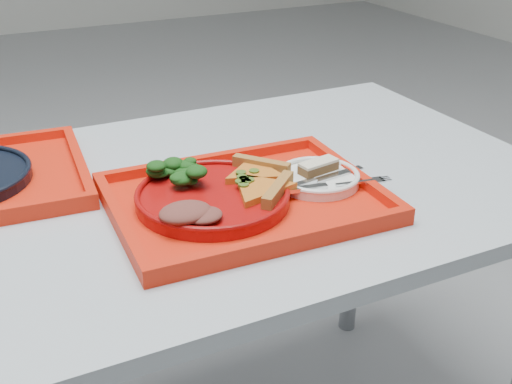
% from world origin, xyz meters
% --- Properties ---
extents(table, '(1.60, 0.80, 0.75)m').
position_xyz_m(table, '(0.00, 0.00, 0.68)').
color(table, '#A7B3BB').
rests_on(table, ground).
extents(tray_main, '(0.46, 0.37, 0.01)m').
position_xyz_m(tray_main, '(0.18, -0.10, 0.76)').
color(tray_main, red).
rests_on(tray_main, table).
extents(dinner_plate, '(0.26, 0.26, 0.02)m').
position_xyz_m(dinner_plate, '(0.12, -0.09, 0.77)').
color(dinner_plate, '#940A09').
rests_on(dinner_plate, tray_main).
extents(side_plate, '(0.15, 0.15, 0.01)m').
position_xyz_m(side_plate, '(0.32, -0.10, 0.77)').
color(side_plate, white).
rests_on(side_plate, tray_main).
extents(pizza_slice_a, '(0.17, 0.17, 0.02)m').
position_xyz_m(pizza_slice_a, '(0.20, -0.12, 0.79)').
color(pizza_slice_a, orange).
rests_on(pizza_slice_a, dinner_plate).
extents(pizza_slice_b, '(0.16, 0.16, 0.02)m').
position_xyz_m(pizza_slice_b, '(0.22, -0.06, 0.79)').
color(pizza_slice_b, orange).
rests_on(pizza_slice_b, dinner_plate).
extents(salad_heap, '(0.10, 0.09, 0.05)m').
position_xyz_m(salad_heap, '(0.08, -0.02, 0.80)').
color(salad_heap, black).
rests_on(salad_heap, dinner_plate).
extents(meat_portion, '(0.08, 0.07, 0.03)m').
position_xyz_m(meat_portion, '(0.05, -0.16, 0.79)').
color(meat_portion, brown).
rests_on(meat_portion, dinner_plate).
extents(dessert_bar, '(0.08, 0.04, 0.02)m').
position_xyz_m(dessert_bar, '(0.33, -0.09, 0.79)').
color(dessert_bar, '#52331B').
rests_on(dessert_bar, side_plate).
extents(knife, '(0.19, 0.04, 0.01)m').
position_xyz_m(knife, '(0.32, -0.12, 0.78)').
color(knife, silver).
rests_on(knife, side_plate).
extents(fork, '(0.19, 0.05, 0.01)m').
position_xyz_m(fork, '(0.33, -0.15, 0.78)').
color(fork, silver).
rests_on(fork, side_plate).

